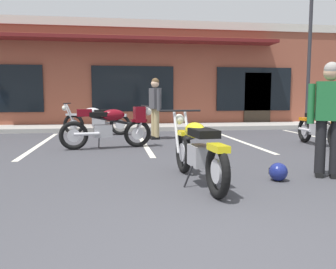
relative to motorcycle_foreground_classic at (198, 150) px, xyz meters
The scene contains 12 objects.
ground_plane 1.21m from the motorcycle_foreground_classic, 109.89° to the left, with size 80.00×80.00×0.00m, color #3D3D42.
sidewalk_kerb 8.08m from the motorcycle_foreground_classic, 92.71° to the left, with size 22.00×1.80×0.14m, color #A8A59E.
brick_storefront_building 12.12m from the motorcycle_foreground_classic, 91.81° to the left, with size 17.98×7.08×4.02m.
painted_stall_lines 4.50m from the motorcycle_foreground_classic, 94.90° to the left, with size 10.30×4.80×0.01m.
motorcycle_foreground_classic is the anchor object (origin of this frame).
motorcycle_black_cruiser 4.74m from the motorcycle_foreground_classic, 39.45° to the left, with size 0.66×2.11×0.98m.
motorcycle_silver_naked 3.69m from the motorcycle_foreground_classic, 108.68° to the left, with size 2.10×0.76×0.98m.
motorcycle_blue_standard 6.61m from the motorcycle_foreground_classic, 104.56° to the left, with size 2.09×0.77×0.98m.
person_in_black_shirt 5.09m from the motorcycle_foreground_classic, 89.95° to the left, with size 0.35×0.61×1.68m.
person_by_back_row 2.01m from the motorcycle_foreground_classic, ahead, with size 0.58×0.39×1.68m.
helmet_on_pavement 1.21m from the motorcycle_foreground_classic, ahead, with size 0.26×0.26×0.26m.
parking_lot_lamp_post 9.27m from the motorcycle_foreground_classic, 50.80° to the left, with size 0.24×0.76×5.04m.
Camera 1 is at (-0.74, -2.36, 1.20)m, focal length 38.15 mm.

